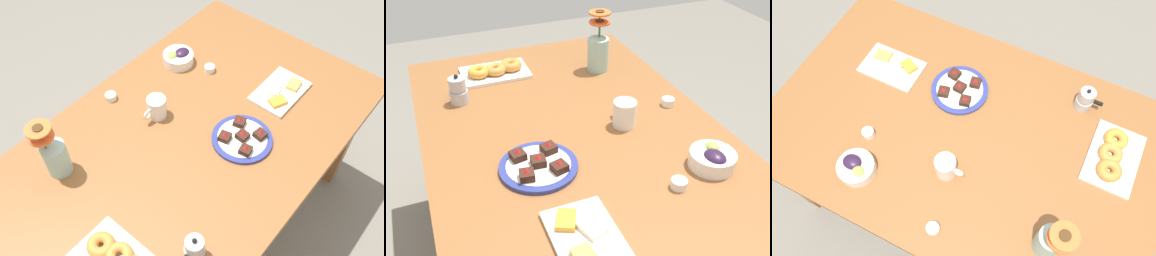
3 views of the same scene
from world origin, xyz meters
The scene contains 10 objects.
ground_plane centered at (0.00, 0.00, 0.00)m, with size 6.00×6.00×0.00m, color slate.
dining_table centered at (0.00, 0.00, 0.65)m, with size 1.60×1.00×0.74m.
coffee_mug centered at (0.01, -0.18, 0.79)m, with size 0.12×0.08×0.09m.
grape_bowl centered at (-0.29, -0.32, 0.77)m, with size 0.14×0.14×0.07m.
cheese_platter centered at (-0.42, 0.15, 0.75)m, with size 0.26×0.17×0.03m.
jam_cup_honey centered at (0.07, -0.39, 0.76)m, with size 0.05×0.05×0.03m.
jam_cup_berry centered at (-0.34, -0.18, 0.76)m, with size 0.05×0.05×0.03m.
dessert_plate centered at (-0.11, 0.17, 0.75)m, with size 0.24×0.24×0.05m.
flower_vase centered at (0.45, -0.27, 0.83)m, with size 0.11×0.10×0.26m.
moka_pot centered at (0.39, 0.33, 0.79)m, with size 0.11×0.07×0.12m.
Camera 1 is at (0.82, 0.69, 2.09)m, focal length 40.00 mm.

